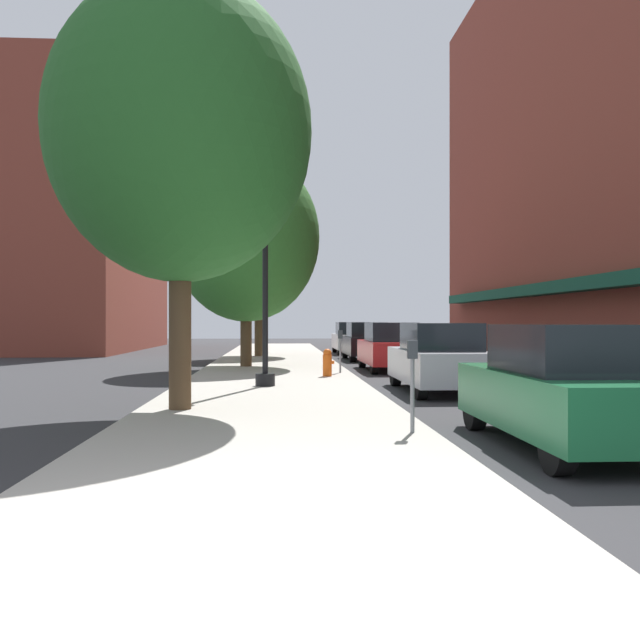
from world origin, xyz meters
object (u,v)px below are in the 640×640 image
object	(u,v)px
lamppost	(265,260)
car_silver	(439,359)
fire_hydrant	(327,362)
parking_meter_far	(412,374)
car_white	(352,338)
car_green	(567,388)
tree_far	(180,132)
parking_meter_near	(340,346)
tree_mid	(246,237)
car_black	(366,342)
car_red	(391,347)
tree_near	(259,263)

from	to	relation	value
lamppost	car_silver	xyz separation A→B (m)	(4.18, -0.60, -2.39)
fire_hydrant	parking_meter_far	xyz separation A→B (m)	(0.49, -10.06, 0.43)
car_white	car_green	bearing A→B (deg)	-89.31
lamppost	tree_far	distance (m)	4.99
fire_hydrant	car_white	bearing A→B (deg)	81.40
parking_meter_near	car_white	distance (m)	14.95
tree_mid	car_green	bearing A→B (deg)	-72.02
tree_far	car_black	xyz separation A→B (m)	(5.62, 17.48, -4.31)
car_silver	car_white	xyz separation A→B (m)	(0.00, 19.64, 0.00)
lamppost	car_red	world-z (taller)	lamppost
car_red	car_white	distance (m)	12.46
car_black	parking_meter_near	bearing A→B (deg)	-103.30
car_silver	lamppost	bearing A→B (deg)	171.34
car_silver	tree_mid	bearing A→B (deg)	121.26
parking_meter_far	tree_mid	size ratio (longest dim) A/B	0.17
tree_mid	tree_far	bearing A→B (deg)	-93.04
lamppost	car_red	bearing A→B (deg)	57.59
fire_hydrant	tree_near	bearing A→B (deg)	100.97
fire_hydrant	car_black	world-z (taller)	car_black
lamppost	car_silver	bearing A→B (deg)	-8.21
parking_meter_far	car_green	size ratio (longest dim) A/B	0.30
car_red	car_white	xyz separation A→B (m)	(0.00, 12.46, 0.00)
parking_meter_far	car_red	xyz separation A→B (m)	(1.95, 13.77, -0.14)
parking_meter_far	car_white	world-z (taller)	car_white
tree_mid	car_black	distance (m)	8.46
parking_meter_far	car_green	distance (m)	2.08
lamppost	tree_mid	size ratio (longest dim) A/B	0.78
tree_mid	tree_far	distance (m)	11.87
car_green	car_white	size ratio (longest dim) A/B	1.00
tree_far	car_black	world-z (taller)	tree_far
car_green	car_white	xyz separation A→B (m)	(0.00, 26.95, 0.00)
lamppost	car_red	size ratio (longest dim) A/B	1.37
fire_hydrant	car_red	xyz separation A→B (m)	(2.44, 3.71, 0.29)
lamppost	parking_meter_near	world-z (taller)	lamppost
parking_meter_near	car_red	distance (m)	3.06
parking_meter_far	car_red	distance (m)	13.91
car_white	car_black	bearing A→B (deg)	-89.31
parking_meter_far	car_green	xyz separation A→B (m)	(1.95, -0.71, -0.14)
parking_meter_near	lamppost	bearing A→B (deg)	-117.82
fire_hydrant	parking_meter_far	world-z (taller)	parking_meter_far
fire_hydrant	car_silver	distance (m)	4.25
fire_hydrant	car_white	xyz separation A→B (m)	(2.44, 16.17, 0.29)
parking_meter_near	tree_far	bearing A→B (deg)	-113.14
parking_meter_near	car_green	world-z (taller)	car_green
tree_far	car_silver	xyz separation A→B (m)	(5.62, 3.77, -4.31)
fire_hydrant	tree_near	xyz separation A→B (m)	(-2.30, 11.87, 3.87)
car_green	tree_near	bearing A→B (deg)	101.87
car_green	lamppost	bearing A→B (deg)	117.87
parking_meter_near	car_red	xyz separation A→B (m)	(1.95, 2.36, -0.14)
parking_meter_near	tree_far	size ratio (longest dim) A/B	0.17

